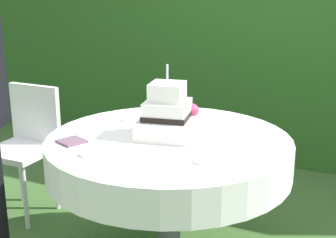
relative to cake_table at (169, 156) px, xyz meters
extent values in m
cylinder|color=#4C4C51|center=(0.00, 0.00, -0.30)|extent=(0.13, 0.13, 0.75)
cylinder|color=olive|center=(0.00, 0.00, 0.09)|extent=(1.28, 1.28, 0.03)
cylinder|color=white|center=(0.00, 0.00, 0.01)|extent=(1.31, 1.31, 0.19)
cube|color=white|center=(-0.02, 0.02, 0.15)|extent=(0.35, 0.35, 0.10)
cube|color=white|center=(-0.02, 0.02, 0.25)|extent=(0.27, 0.27, 0.10)
cube|color=black|center=(-0.02, 0.02, 0.22)|extent=(0.27, 0.27, 0.03)
cube|color=white|center=(-0.02, 0.02, 0.35)|extent=(0.20, 0.20, 0.10)
sphere|color=#D13866|center=(0.07, 0.16, 0.22)|extent=(0.07, 0.07, 0.07)
cylinder|color=silver|center=(-0.02, 0.02, 0.44)|extent=(0.01, 0.01, 0.10)
cylinder|color=white|center=(-0.34, 0.20, 0.11)|extent=(0.13, 0.13, 0.01)
cylinder|color=white|center=(0.31, -0.24, 0.11)|extent=(0.13, 0.13, 0.01)
cylinder|color=white|center=(-0.23, -0.40, 0.11)|extent=(0.10, 0.10, 0.01)
cube|color=#6B4C60|center=(-0.42, -0.29, 0.11)|extent=(0.16, 0.16, 0.01)
cylinder|color=white|center=(-1.03, -0.01, -0.45)|extent=(0.03, 0.03, 0.45)
cylinder|color=white|center=(-1.35, 0.31, -0.45)|extent=(0.03, 0.03, 0.45)
cylinder|color=white|center=(-1.03, 0.31, -0.45)|extent=(0.03, 0.03, 0.45)
cube|color=white|center=(-1.19, 0.15, -0.21)|extent=(0.40, 0.40, 0.04)
cube|color=white|center=(-1.19, 0.33, 0.01)|extent=(0.40, 0.04, 0.40)
camera|label=1|loc=(1.04, -2.18, 0.91)|focal=51.42mm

